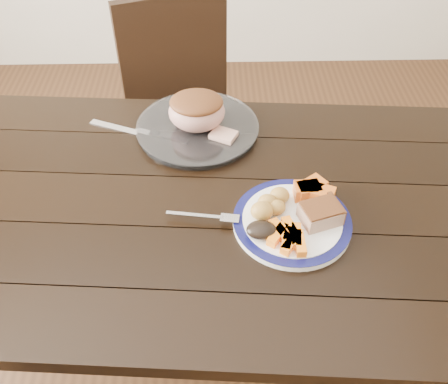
{
  "coord_description": "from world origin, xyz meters",
  "views": [
    {
      "loc": [
        0.06,
        -0.89,
        1.65
      ],
      "look_at": [
        0.08,
        -0.02,
        0.8
      ],
      "focal_mm": 40.0,
      "sensor_mm": 36.0,
      "label": 1
    }
  ],
  "objects_px": {
    "roast_joint": "(197,112)",
    "dining_table": "(194,226)",
    "fork": "(208,217)",
    "chair_far": "(185,108)",
    "serving_platter": "(198,129)",
    "dinner_plate": "(292,222)",
    "carving_knife": "(157,136)",
    "pork_slice": "(320,214)"
  },
  "relations": [
    {
      "from": "roast_joint",
      "to": "dining_table",
      "type": "bearing_deg",
      "value": -91.89
    },
    {
      "from": "fork",
      "to": "chair_far",
      "type": "bearing_deg",
      "value": 105.13
    },
    {
      "from": "serving_platter",
      "to": "chair_far",
      "type": "bearing_deg",
      "value": 98.27
    },
    {
      "from": "dinner_plate",
      "to": "roast_joint",
      "type": "relative_size",
      "value": 1.76
    },
    {
      "from": "roast_joint",
      "to": "carving_knife",
      "type": "relative_size",
      "value": 0.53
    },
    {
      "from": "chair_far",
      "to": "dining_table",
      "type": "bearing_deg",
      "value": 74.72
    },
    {
      "from": "dinner_plate",
      "to": "serving_platter",
      "type": "bearing_deg",
      "value": 121.85
    },
    {
      "from": "pork_slice",
      "to": "fork",
      "type": "xyz_separation_m",
      "value": [
        -0.27,
        0.02,
        -0.02
      ]
    },
    {
      "from": "dinner_plate",
      "to": "pork_slice",
      "type": "height_order",
      "value": "pork_slice"
    },
    {
      "from": "chair_far",
      "to": "serving_platter",
      "type": "bearing_deg",
      "value": 78.71
    },
    {
      "from": "pork_slice",
      "to": "fork",
      "type": "bearing_deg",
      "value": 176.36
    },
    {
      "from": "dining_table",
      "to": "chair_far",
      "type": "height_order",
      "value": "chair_far"
    },
    {
      "from": "dinner_plate",
      "to": "roast_joint",
      "type": "height_order",
      "value": "roast_joint"
    },
    {
      "from": "dining_table",
      "to": "pork_slice",
      "type": "distance_m",
      "value": 0.35
    },
    {
      "from": "roast_joint",
      "to": "carving_knife",
      "type": "bearing_deg",
      "value": -165.89
    },
    {
      "from": "dinner_plate",
      "to": "pork_slice",
      "type": "distance_m",
      "value": 0.07
    },
    {
      "from": "pork_slice",
      "to": "roast_joint",
      "type": "height_order",
      "value": "roast_joint"
    },
    {
      "from": "serving_platter",
      "to": "fork",
      "type": "bearing_deg",
      "value": -85.09
    },
    {
      "from": "chair_far",
      "to": "pork_slice",
      "type": "distance_m",
      "value": 0.94
    },
    {
      "from": "carving_knife",
      "to": "serving_platter",
      "type": "bearing_deg",
      "value": 36.68
    },
    {
      "from": "serving_platter",
      "to": "carving_knife",
      "type": "relative_size",
      "value": 1.15
    },
    {
      "from": "dinner_plate",
      "to": "fork",
      "type": "height_order",
      "value": "fork"
    },
    {
      "from": "dinner_plate",
      "to": "carving_knife",
      "type": "distance_m",
      "value": 0.49
    },
    {
      "from": "dining_table",
      "to": "chair_far",
      "type": "bearing_deg",
      "value": 94.28
    },
    {
      "from": "dinner_plate",
      "to": "pork_slice",
      "type": "xyz_separation_m",
      "value": [
        0.06,
        -0.01,
        0.03
      ]
    },
    {
      "from": "serving_platter",
      "to": "carving_knife",
      "type": "bearing_deg",
      "value": -165.89
    },
    {
      "from": "dinner_plate",
      "to": "fork",
      "type": "xyz_separation_m",
      "value": [
        -0.2,
        0.01,
        0.01
      ]
    },
    {
      "from": "serving_platter",
      "to": "fork",
      "type": "height_order",
      "value": "fork"
    },
    {
      "from": "dinner_plate",
      "to": "roast_joint",
      "type": "bearing_deg",
      "value": 121.85
    },
    {
      "from": "dining_table",
      "to": "fork",
      "type": "height_order",
      "value": "fork"
    },
    {
      "from": "dining_table",
      "to": "dinner_plate",
      "type": "relative_size",
      "value": 5.82
    },
    {
      "from": "chair_far",
      "to": "dinner_plate",
      "type": "height_order",
      "value": "chair_far"
    },
    {
      "from": "serving_platter",
      "to": "roast_joint",
      "type": "distance_m",
      "value": 0.06
    },
    {
      "from": "chair_far",
      "to": "carving_knife",
      "type": "distance_m",
      "value": 0.53
    },
    {
      "from": "dining_table",
      "to": "pork_slice",
      "type": "height_order",
      "value": "pork_slice"
    },
    {
      "from": "chair_far",
      "to": "serving_platter",
      "type": "relative_size",
      "value": 2.66
    },
    {
      "from": "fork",
      "to": "dinner_plate",
      "type": "bearing_deg",
      "value": 5.08
    },
    {
      "from": "fork",
      "to": "carving_knife",
      "type": "distance_m",
      "value": 0.37
    },
    {
      "from": "chair_far",
      "to": "roast_joint",
      "type": "height_order",
      "value": "chair_far"
    },
    {
      "from": "fork",
      "to": "roast_joint",
      "type": "distance_m",
      "value": 0.37
    },
    {
      "from": "chair_far",
      "to": "fork",
      "type": "distance_m",
      "value": 0.85
    },
    {
      "from": "dining_table",
      "to": "fork",
      "type": "bearing_deg",
      "value": -60.87
    }
  ]
}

